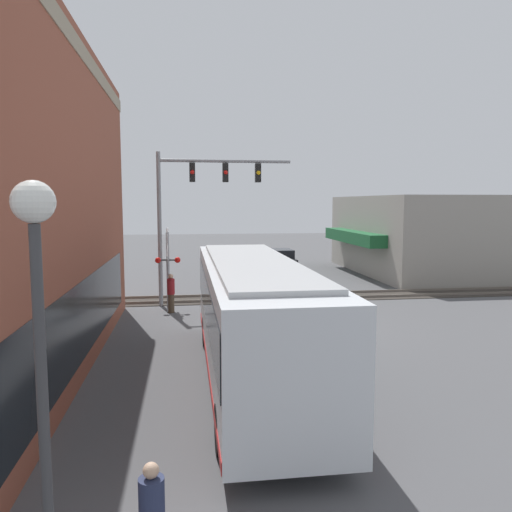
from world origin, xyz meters
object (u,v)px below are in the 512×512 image
pedestrian_at_crossing (171,293)px  parked_car_black (281,259)px  streetlamp (42,383)px  parked_car_blue (259,274)px  city_bus (253,315)px  crossing_signal (168,260)px

pedestrian_at_crossing → parked_car_black: bearing=-27.9°
streetlamp → parked_car_black: (32.19, -8.72, -2.44)m
parked_car_blue → parked_car_black: bearing=-20.2°
streetlamp → parked_car_black: streetlamp is taller
city_bus → streetlamp: 8.87m
crossing_signal → pedestrian_at_crossing: 1.67m
crossing_signal → parked_car_blue: crossing_signal is taller
crossing_signal → parked_car_black: (14.01, -8.07, -1.64)m
crossing_signal → pedestrian_at_crossing: size_ratio=2.15×
city_bus → parked_car_black: city_bus is taller
city_bus → crossing_signal: 10.40m
city_bus → parked_car_black: size_ratio=2.69×
city_bus → pedestrian_at_crossing: 9.52m
parked_car_blue → parked_car_black: parked_car_black is taller
crossing_signal → streetlamp: bearing=177.9°
city_bus → pedestrian_at_crossing: bearing=15.4°
streetlamp → parked_car_blue: (24.58, -5.92, -2.45)m
city_bus → pedestrian_at_crossing: city_bus is taller
streetlamp → city_bus: bearing=-22.2°
crossing_signal → parked_car_blue: (6.40, -5.27, -1.65)m
streetlamp → parked_car_black: 33.44m
parked_car_blue → pedestrian_at_crossing: (-7.32, 5.12, 0.27)m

